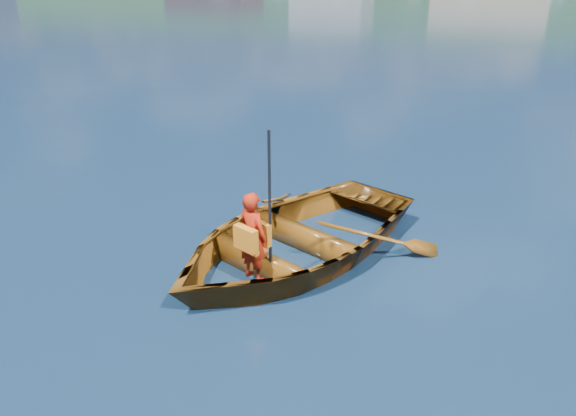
{
  "coord_description": "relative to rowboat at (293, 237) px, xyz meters",
  "views": [
    {
      "loc": [
        2.78,
        -7.18,
        3.78
      ],
      "look_at": [
        0.26,
        -0.71,
        0.72
      ],
      "focal_mm": 35.0,
      "sensor_mm": 36.0,
      "label": 1
    }
  ],
  "objects": [
    {
      "name": "rowboat",
      "position": [
        0.0,
        0.0,
        0.0
      ],
      "size": [
        4.35,
        5.04,
        0.88
      ],
      "color": "brown",
      "rests_on": "ground"
    },
    {
      "name": "child_paddler",
      "position": [
        -0.19,
        -0.89,
        0.4
      ],
      "size": [
        0.5,
        0.43,
        1.93
      ],
      "color": "#B4210C",
      "rests_on": "ground"
    },
    {
      "name": "ground",
      "position": [
        -0.33,
        0.71,
        -0.29
      ],
      "size": [
        600.0,
        600.0,
        0.0
      ],
      "color": "#0E223F",
      "rests_on": "ground"
    }
  ]
}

